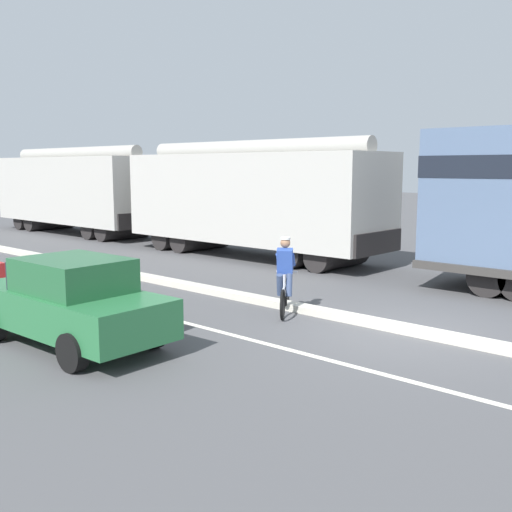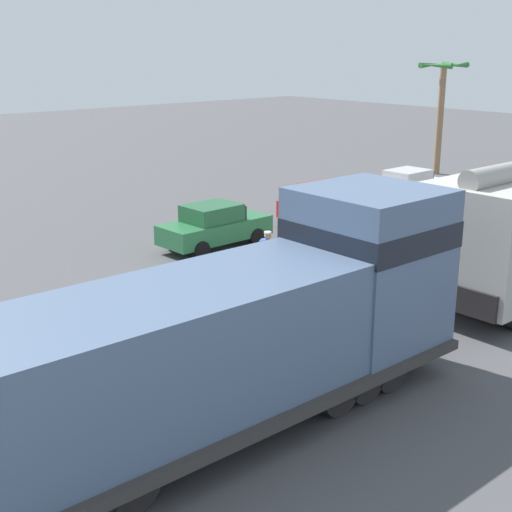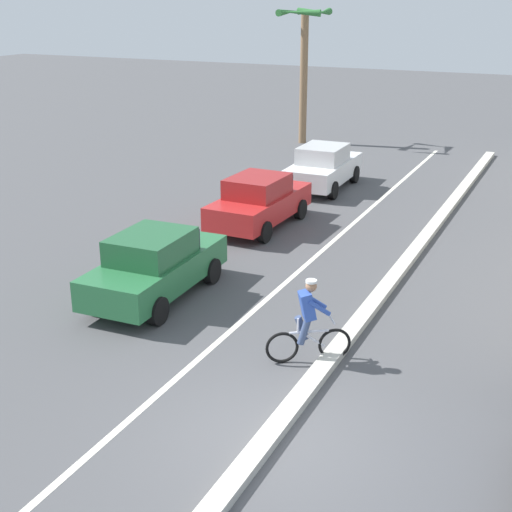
# 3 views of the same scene
# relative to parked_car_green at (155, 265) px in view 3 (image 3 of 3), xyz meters

# --- Properties ---
(ground_plane) EXTENTS (120.00, 120.00, 0.00)m
(ground_plane) POSITION_rel_parked_car_green_xyz_m (4.84, -4.10, -0.82)
(ground_plane) COLOR #4C4C4F
(median_curb) EXTENTS (0.36, 36.00, 0.16)m
(median_curb) POSITION_rel_parked_car_green_xyz_m (4.84, 1.90, -0.74)
(median_curb) COLOR beige
(median_curb) RESTS_ON ground
(lane_stripe) EXTENTS (0.14, 36.00, 0.01)m
(lane_stripe) POSITION_rel_parked_car_green_xyz_m (2.44, 1.90, -0.81)
(lane_stripe) COLOR silver
(lane_stripe) RESTS_ON ground
(parked_car_green) EXTENTS (1.93, 4.25, 1.62)m
(parked_car_green) POSITION_rel_parked_car_green_xyz_m (0.00, 0.00, 0.00)
(parked_car_green) COLOR #286B3D
(parked_car_green) RESTS_ON ground
(parked_car_red) EXTENTS (1.92, 4.24, 1.62)m
(parked_car_red) POSITION_rel_parked_car_green_xyz_m (-0.12, 6.02, 0.00)
(parked_car_red) COLOR red
(parked_car_red) RESTS_ON ground
(parked_car_white) EXTENTS (1.90, 4.23, 1.62)m
(parked_car_white) POSITION_rel_parked_car_green_xyz_m (0.05, 11.26, 0.00)
(parked_car_white) COLOR silver
(parked_car_white) RESTS_ON ground
(cyclist) EXTENTS (1.45, 1.01, 1.71)m
(cyclist) POSITION_rel_parked_car_green_xyz_m (4.41, -1.40, 0.00)
(cyclist) COLOR black
(cyclist) RESTS_ON ground
(palm_tree_near) EXTENTS (2.29, 2.37, 6.22)m
(palm_tree_near) POSITION_rel_parked_car_green_xyz_m (-3.85, 19.03, 3.66)
(palm_tree_near) COLOR #846647
(palm_tree_near) RESTS_ON ground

